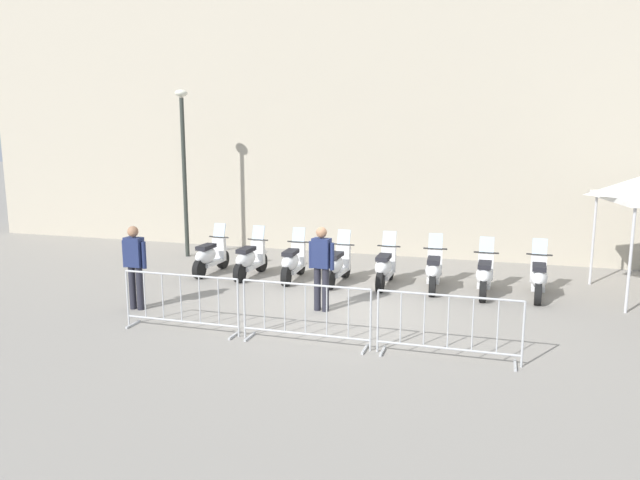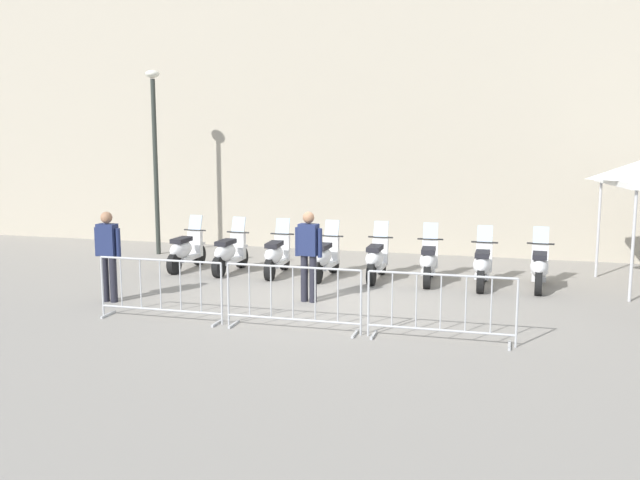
% 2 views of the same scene
% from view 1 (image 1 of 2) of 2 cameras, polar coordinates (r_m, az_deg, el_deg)
% --- Properties ---
extents(ground_plane, '(120.00, 120.00, 0.00)m').
position_cam_1_polar(ground_plane, '(12.12, 1.66, -6.82)').
color(ground_plane, gray).
extents(building_facade, '(28.03, 6.79, 14.32)m').
position_cam_1_polar(building_facade, '(18.79, 7.82, 21.20)').
color(building_facade, '#B2A893').
rests_on(building_facade, ground).
extents(motorcycle_0, '(0.67, 1.72, 1.24)m').
position_cam_1_polar(motorcycle_0, '(15.36, -10.63, -1.59)').
color(motorcycle_0, black).
rests_on(motorcycle_0, ground).
extents(motorcycle_1, '(0.68, 1.71, 1.24)m').
position_cam_1_polar(motorcycle_1, '(14.82, -6.85, -1.92)').
color(motorcycle_1, black).
rests_on(motorcycle_1, ground).
extents(motorcycle_2, '(0.58, 1.73, 1.24)m').
position_cam_1_polar(motorcycle_2, '(14.42, -2.67, -2.20)').
color(motorcycle_2, black).
rests_on(motorcycle_2, ground).
extents(motorcycle_3, '(0.68, 1.71, 1.24)m').
position_cam_1_polar(motorcycle_3, '(14.07, 1.64, -2.50)').
color(motorcycle_3, black).
rests_on(motorcycle_3, ground).
extents(motorcycle_4, '(0.63, 1.72, 1.24)m').
position_cam_1_polar(motorcycle_4, '(13.93, 6.28, -2.69)').
color(motorcycle_4, black).
rests_on(motorcycle_4, ground).
extents(motorcycle_5, '(0.57, 1.73, 1.24)m').
position_cam_1_polar(motorcycle_5, '(13.77, 10.95, -2.97)').
color(motorcycle_5, black).
rests_on(motorcycle_5, ground).
extents(motorcycle_6, '(0.65, 1.72, 1.24)m').
position_cam_1_polar(motorcycle_6, '(13.57, 15.63, -3.35)').
color(motorcycle_6, black).
rests_on(motorcycle_6, ground).
extents(motorcycle_7, '(0.68, 1.71, 1.24)m').
position_cam_1_polar(motorcycle_7, '(13.71, 20.38, -3.48)').
color(motorcycle_7, black).
rests_on(motorcycle_7, ground).
extents(barrier_segment_0, '(2.27, 0.77, 1.07)m').
position_cam_1_polar(barrier_segment_0, '(11.04, -13.29, -5.94)').
color(barrier_segment_0, '#B2B5B7').
rests_on(barrier_segment_0, ground).
extents(barrier_segment_1, '(2.27, 0.77, 1.07)m').
position_cam_1_polar(barrier_segment_1, '(10.09, -1.42, -7.21)').
color(barrier_segment_1, '#B2B5B7').
rests_on(barrier_segment_1, ground).
extents(barrier_segment_2, '(2.27, 0.77, 1.07)m').
position_cam_1_polar(barrier_segment_2, '(9.64, 12.28, -8.28)').
color(barrier_segment_2, '#B2B5B7').
rests_on(barrier_segment_2, ground).
extents(street_lamp, '(0.36, 0.36, 4.79)m').
position_cam_1_polar(street_lamp, '(17.47, -13.06, 8.02)').
color(street_lamp, '#2D332D').
rests_on(street_lamp, ground).
extents(officer_near_row_end, '(0.53, 0.31, 1.73)m').
position_cam_1_polar(officer_near_row_end, '(11.85, 0.14, -2.31)').
color(officer_near_row_end, '#23232D').
rests_on(officer_near_row_end, ground).
extents(officer_mid_plaza, '(0.54, 0.28, 1.73)m').
position_cam_1_polar(officer_mid_plaza, '(12.53, -17.50, -2.10)').
color(officer_mid_plaza, '#23232D').
rests_on(officer_mid_plaza, ground).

